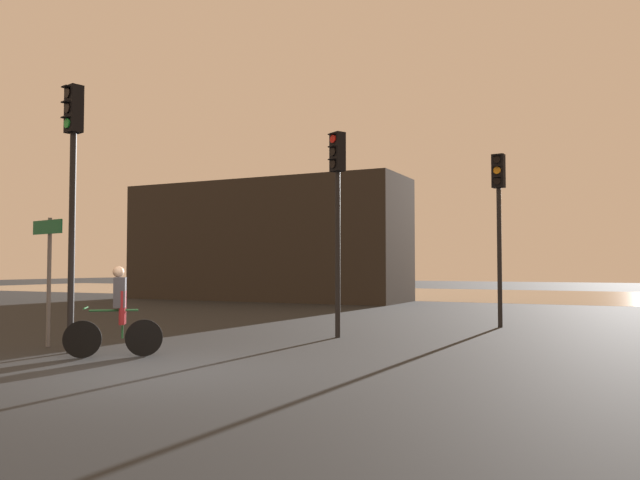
{
  "coord_description": "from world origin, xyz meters",
  "views": [
    {
      "loc": [
        6.5,
        -7.43,
        1.62
      ],
      "look_at": [
        0.5,
        5.0,
        2.2
      ],
      "focal_mm": 35.0,
      "sensor_mm": 36.0,
      "label": 1
    }
  ],
  "objects_px": {
    "traffic_light_center": "(337,195)",
    "cyclist": "(118,311)",
    "traffic_light_near_left": "(73,168)",
    "direction_sign_post": "(48,262)",
    "distant_building": "(265,241)",
    "traffic_light_far_right": "(499,207)"
  },
  "relations": [
    {
      "from": "traffic_light_far_right",
      "to": "direction_sign_post",
      "type": "relative_size",
      "value": 1.78
    },
    {
      "from": "distant_building",
      "to": "direction_sign_post",
      "type": "relative_size",
      "value": 5.31
    },
    {
      "from": "distant_building",
      "to": "cyclist",
      "type": "xyz_separation_m",
      "value": [
        7.4,
        -17.54,
        -2.01
      ]
    },
    {
      "from": "traffic_light_near_left",
      "to": "direction_sign_post",
      "type": "bearing_deg",
      "value": -6.39
    },
    {
      "from": "traffic_light_center",
      "to": "cyclist",
      "type": "height_order",
      "value": "traffic_light_center"
    },
    {
      "from": "traffic_light_center",
      "to": "direction_sign_post",
      "type": "bearing_deg",
      "value": 69.92
    },
    {
      "from": "direction_sign_post",
      "to": "cyclist",
      "type": "height_order",
      "value": "direction_sign_post"
    },
    {
      "from": "traffic_light_far_right",
      "to": "cyclist",
      "type": "distance_m",
      "value": 10.27
    },
    {
      "from": "direction_sign_post",
      "to": "traffic_light_center",
      "type": "bearing_deg",
      "value": -126.07
    },
    {
      "from": "traffic_light_near_left",
      "to": "direction_sign_post",
      "type": "relative_size",
      "value": 1.94
    },
    {
      "from": "traffic_light_far_right",
      "to": "cyclist",
      "type": "xyz_separation_m",
      "value": [
        -5.22,
        -8.52,
        -2.38
      ]
    },
    {
      "from": "distant_building",
      "to": "direction_sign_post",
      "type": "distance_m",
      "value": 17.87
    },
    {
      "from": "distant_building",
      "to": "direction_sign_post",
      "type": "bearing_deg",
      "value": -73.35
    },
    {
      "from": "distant_building",
      "to": "cyclist",
      "type": "relative_size",
      "value": 8.52
    },
    {
      "from": "cyclist",
      "to": "traffic_light_far_right",
      "type": "bearing_deg",
      "value": -69.53
    },
    {
      "from": "traffic_light_far_right",
      "to": "cyclist",
      "type": "relative_size",
      "value": 2.85
    },
    {
      "from": "traffic_light_near_left",
      "to": "traffic_light_center",
      "type": "xyz_separation_m",
      "value": [
        3.47,
        4.49,
        -0.22
      ]
    },
    {
      "from": "direction_sign_post",
      "to": "cyclist",
      "type": "relative_size",
      "value": 1.6
    },
    {
      "from": "traffic_light_far_right",
      "to": "direction_sign_post",
      "type": "height_order",
      "value": "traffic_light_far_right"
    },
    {
      "from": "traffic_light_near_left",
      "to": "traffic_light_far_right",
      "type": "bearing_deg",
      "value": -111.68
    },
    {
      "from": "traffic_light_center",
      "to": "traffic_light_near_left",
      "type": "bearing_deg",
      "value": 80.77
    },
    {
      "from": "direction_sign_post",
      "to": "distant_building",
      "type": "bearing_deg",
      "value": -60.9
    }
  ]
}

